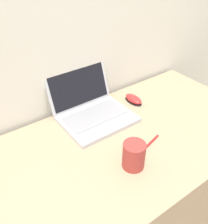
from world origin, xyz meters
TOP-DOWN VIEW (x-y plane):
  - wall_back at (0.00, 0.74)m, footprint 7.00×0.04m
  - desk at (0.00, 0.35)m, footprint 1.49×0.70m
  - laptop at (0.03, 0.59)m, footprint 0.34×0.34m
  - drink_cup at (-0.02, 0.22)m, footprint 0.09×0.09m
  - computer_mouse at (0.28, 0.56)m, footprint 0.06×0.12m
  - pen at (0.12, 0.27)m, footprint 0.13×0.04m

SIDE VIEW (x-z plane):
  - desk at x=0.00m, z-range 0.00..0.76m
  - pen at x=0.12m, z-range 0.76..0.76m
  - computer_mouse at x=0.28m, z-range 0.75..0.79m
  - laptop at x=0.03m, z-range 0.69..0.92m
  - drink_cup at x=-0.02m, z-range 0.76..0.87m
  - wall_back at x=0.00m, z-range 0.00..2.50m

